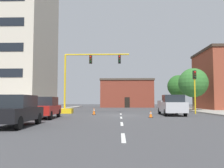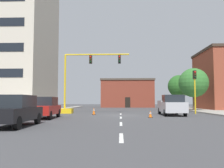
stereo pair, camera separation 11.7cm
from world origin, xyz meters
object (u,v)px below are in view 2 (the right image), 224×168
(traffic_light_pole_right, at_px, (195,82))
(traffic_cone_roadside_a, at_px, (150,114))
(tree_right_mid, at_px, (194,83))
(sedan_black_near_left, at_px, (14,110))
(sedan_red_mid_left, at_px, (44,107))
(traffic_cone_roadside_b, at_px, (94,111))
(tree_right_far, at_px, (179,86))
(traffic_signal_gantry, at_px, (74,94))
(pickup_truck_silver, at_px, (171,105))

(traffic_light_pole_right, xyz_separation_m, traffic_cone_roadside_a, (-5.74, -6.33, -3.24))
(tree_right_mid, xyz_separation_m, sedan_black_near_left, (-16.00, -19.96, -3.02))
(traffic_cone_roadside_a, bearing_deg, tree_right_mid, 59.34)
(traffic_light_pole_right, xyz_separation_m, sedan_red_mid_left, (-14.46, -7.35, -2.64))
(sedan_red_mid_left, relative_size, traffic_cone_roadside_a, 7.73)
(traffic_cone_roadside_b, bearing_deg, tree_right_far, 54.38)
(tree_right_mid, xyz_separation_m, traffic_cone_roadside_b, (-12.83, -8.65, -3.55))
(tree_right_mid, bearing_deg, traffic_cone_roadside_a, -120.66)
(traffic_light_pole_right, height_order, sedan_black_near_left, traffic_light_pole_right)
(tree_right_mid, height_order, traffic_cone_roadside_b, tree_right_mid)
(traffic_signal_gantry, height_order, sedan_red_mid_left, traffic_signal_gantry)
(traffic_signal_gantry, distance_m, tree_right_far, 22.59)
(traffic_cone_roadside_a, bearing_deg, traffic_cone_roadside_b, 141.70)
(traffic_cone_roadside_b, bearing_deg, sedan_red_mid_left, -124.00)
(traffic_signal_gantry, bearing_deg, pickup_truck_silver, -16.89)
(traffic_light_pole_right, xyz_separation_m, pickup_truck_silver, (-3.22, -2.78, -2.55))
(tree_right_mid, relative_size, pickup_truck_silver, 1.09)
(sedan_red_mid_left, bearing_deg, sedan_black_near_left, -87.14)
(traffic_light_pole_right, bearing_deg, tree_right_far, 82.05)
(traffic_signal_gantry, xyz_separation_m, tree_right_far, (15.88, 15.95, 1.85))
(sedan_red_mid_left, xyz_separation_m, traffic_cone_roadside_b, (3.48, 5.15, -0.53))
(traffic_signal_gantry, xyz_separation_m, sedan_black_near_left, (-0.55, -13.88, -1.31))
(pickup_truck_silver, relative_size, traffic_cone_roadside_b, 7.41)
(tree_right_mid, height_order, traffic_cone_roadside_a, tree_right_mid)
(sedan_black_near_left, xyz_separation_m, traffic_cone_roadside_b, (3.17, 11.32, -0.53))
(traffic_cone_roadside_b, bearing_deg, traffic_signal_gantry, 135.60)
(traffic_signal_gantry, relative_size, traffic_cone_roadside_a, 13.89)
(sedan_black_near_left, bearing_deg, tree_right_far, 61.15)
(sedan_black_near_left, distance_m, sedan_red_mid_left, 6.17)
(sedan_black_near_left, height_order, traffic_cone_roadside_a, sedan_black_near_left)
(sedan_red_mid_left, bearing_deg, traffic_signal_gantry, 83.67)
(tree_right_mid, height_order, pickup_truck_silver, tree_right_mid)
(tree_right_far, distance_m, traffic_cone_roadside_b, 23.07)
(tree_right_far, xyz_separation_m, sedan_red_mid_left, (-16.74, -23.67, -3.16))
(traffic_light_pole_right, relative_size, traffic_cone_roadside_a, 8.07)
(traffic_light_pole_right, relative_size, tree_right_mid, 0.81)
(sedan_red_mid_left, xyz_separation_m, traffic_cone_roadside_a, (8.72, 1.01, -0.60))
(traffic_signal_gantry, xyz_separation_m, pickup_truck_silver, (10.39, -3.15, -1.22))
(pickup_truck_silver, relative_size, sedan_red_mid_left, 1.18)
(traffic_cone_roadside_a, relative_size, traffic_cone_roadside_b, 0.81)
(traffic_light_pole_right, distance_m, traffic_cone_roadside_b, 11.64)
(tree_right_far, bearing_deg, pickup_truck_silver, -106.05)
(pickup_truck_silver, height_order, sedan_red_mid_left, pickup_truck_silver)
(traffic_cone_roadside_a, bearing_deg, sedan_red_mid_left, -173.38)
(pickup_truck_silver, xyz_separation_m, traffic_cone_roadside_b, (-7.77, 0.59, -0.61))
(tree_right_mid, distance_m, traffic_cone_roadside_a, 15.30)
(pickup_truck_silver, bearing_deg, traffic_cone_roadside_a, -125.35)
(tree_right_mid, bearing_deg, tree_right_far, 87.47)
(sedan_red_mid_left, height_order, traffic_cone_roadside_a, sedan_red_mid_left)
(traffic_signal_gantry, height_order, pickup_truck_silver, traffic_signal_gantry)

